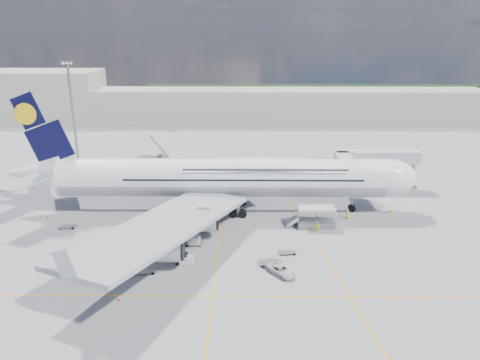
{
  "coord_description": "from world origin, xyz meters",
  "views": [
    {
      "loc": [
        4.17,
        -74.07,
        34.57
      ],
      "look_at": [
        3.4,
        8.0,
        6.94
      ],
      "focal_mm": 35.0,
      "sensor_mm": 36.0,
      "label": 1
    }
  ],
  "objects_px": {
    "cargo_loader": "(315,219)",
    "dolly_nose_far": "(271,262)",
    "dolly_row_a": "(138,271)",
    "cone_wing_right_inner": "(190,232)",
    "cone_wing_left_inner": "(223,175)",
    "crew_wing": "(120,228)",
    "jet_bridge": "(365,161)",
    "cone_nose": "(392,210)",
    "crew_nose": "(389,210)",
    "cone_wing_right_outer": "(119,299)",
    "light_mast": "(73,111)",
    "cone_wing_left_outer": "(183,165)",
    "dolly_back": "(67,226)",
    "airliner": "(224,177)",
    "crew_tug": "(175,245)",
    "catering_truck_outer": "(155,161)",
    "crew_loader": "(318,227)",
    "crew_van": "(348,214)",
    "baggage_tug": "(184,259)",
    "dolly_nose_near": "(287,252)",
    "dolly_row_b": "(145,270)",
    "cone_tail": "(48,217)",
    "catering_truck_inner": "(181,165)",
    "dolly_row_c": "(194,240)",
    "service_van": "(281,270)"
  },
  "relations": [
    {
      "from": "crew_wing",
      "to": "catering_truck_outer",
      "type": "bearing_deg",
      "value": -10.93
    },
    {
      "from": "jet_bridge",
      "to": "cone_wing_right_inner",
      "type": "height_order",
      "value": "jet_bridge"
    },
    {
      "from": "light_mast",
      "to": "service_van",
      "type": "relative_size",
      "value": 5.35
    },
    {
      "from": "catering_truck_inner",
      "to": "cone_nose",
      "type": "xyz_separation_m",
      "value": [
        44.06,
        -25.36,
        -1.51
      ]
    },
    {
      "from": "baggage_tug",
      "to": "crew_nose",
      "type": "xyz_separation_m",
      "value": [
        36.64,
        19.57,
        0.11
      ]
    },
    {
      "from": "baggage_tug",
      "to": "crew_tug",
      "type": "height_order",
      "value": "baggage_tug"
    },
    {
      "from": "catering_truck_outer",
      "to": "dolly_back",
      "type": "bearing_deg",
      "value": -81.2
    },
    {
      "from": "dolly_nose_near",
      "to": "crew_tug",
      "type": "height_order",
      "value": "crew_tug"
    },
    {
      "from": "cargo_loader",
      "to": "crew_wing",
      "type": "height_order",
      "value": "cargo_loader"
    },
    {
      "from": "dolly_row_b",
      "to": "cone_tail",
      "type": "distance_m",
      "value": 29.47
    },
    {
      "from": "airliner",
      "to": "cone_wing_right_inner",
      "type": "height_order",
      "value": "airliner"
    },
    {
      "from": "dolly_back",
      "to": "crew_wing",
      "type": "height_order",
      "value": "crew_wing"
    },
    {
      "from": "dolly_row_c",
      "to": "jet_bridge",
      "type": "bearing_deg",
      "value": 44.15
    },
    {
      "from": "dolly_row_b",
      "to": "cone_wing_left_inner",
      "type": "bearing_deg",
      "value": 67.38
    },
    {
      "from": "crew_nose",
      "to": "crew_wing",
      "type": "relative_size",
      "value": 0.93
    },
    {
      "from": "cone_wing_right_inner",
      "to": "dolly_row_a",
      "type": "bearing_deg",
      "value": -114.73
    },
    {
      "from": "crew_van",
      "to": "cone_wing_right_inner",
      "type": "distance_m",
      "value": 29.37
    },
    {
      "from": "dolly_row_b",
      "to": "catering_truck_inner",
      "type": "relative_size",
      "value": 0.57
    },
    {
      "from": "dolly_row_a",
      "to": "catering_truck_outer",
      "type": "xyz_separation_m",
      "value": [
        -6.97,
        51.94,
        1.42
      ]
    },
    {
      "from": "dolly_row_c",
      "to": "catering_truck_outer",
      "type": "height_order",
      "value": "catering_truck_outer"
    },
    {
      "from": "crew_van",
      "to": "crew_tug",
      "type": "bearing_deg",
      "value": 63.58
    },
    {
      "from": "light_mast",
      "to": "cone_wing_left_outer",
      "type": "xyz_separation_m",
      "value": [
        28.61,
        -5.75,
        -12.91
      ]
    },
    {
      "from": "dolly_nose_far",
      "to": "cone_wing_right_inner",
      "type": "height_order",
      "value": "cone_wing_right_inner"
    },
    {
      "from": "dolly_nose_far",
      "to": "crew_tug",
      "type": "distance_m",
      "value": 15.77
    },
    {
      "from": "airliner",
      "to": "jet_bridge",
      "type": "height_order",
      "value": "airliner"
    },
    {
      "from": "catering_truck_inner",
      "to": "cone_wing_left_outer",
      "type": "xyz_separation_m",
      "value": [
        -0.04,
        4.17,
        -1.47
      ]
    },
    {
      "from": "dolly_row_b",
      "to": "cone_wing_right_inner",
      "type": "relative_size",
      "value": 5.7
    },
    {
      "from": "airliner",
      "to": "cone_wing_left_inner",
      "type": "xyz_separation_m",
      "value": [
        -1.01,
        21.3,
        -6.6
      ]
    },
    {
      "from": "airliner",
      "to": "crew_tug",
      "type": "relative_size",
      "value": 48.12
    },
    {
      "from": "cargo_loader",
      "to": "dolly_nose_far",
      "type": "xyz_separation_m",
      "value": [
        -8.61,
        -14.23,
        -0.86
      ]
    },
    {
      "from": "dolly_row_c",
      "to": "crew_tug",
      "type": "xyz_separation_m",
      "value": [
        -2.83,
        -1.64,
        -0.07
      ]
    },
    {
      "from": "airliner",
      "to": "dolly_nose_far",
      "type": "xyz_separation_m",
      "value": [
        7.94,
        -21.33,
        -6.48
      ]
    },
    {
      "from": "baggage_tug",
      "to": "crew_wing",
      "type": "relative_size",
      "value": 1.53
    },
    {
      "from": "crew_loader",
      "to": "cone_tail",
      "type": "distance_m",
      "value": 49.63
    },
    {
      "from": "catering_truck_outer",
      "to": "crew_tug",
      "type": "xyz_separation_m",
      "value": [
        11.41,
        -44.64,
        -0.89
      ]
    },
    {
      "from": "crew_wing",
      "to": "cone_wing_left_outer",
      "type": "height_order",
      "value": "crew_wing"
    },
    {
      "from": "baggage_tug",
      "to": "dolly_row_b",
      "type": "bearing_deg",
      "value": -147.72
    },
    {
      "from": "light_mast",
      "to": "dolly_nose_near",
      "type": "distance_m",
      "value": 74.58
    },
    {
      "from": "dolly_nose_near",
      "to": "cone_wing_right_outer",
      "type": "xyz_separation_m",
      "value": [
        -23.28,
        -13.36,
        -0.04
      ]
    },
    {
      "from": "jet_bridge",
      "to": "light_mast",
      "type": "bearing_deg",
      "value": 160.98
    },
    {
      "from": "crew_van",
      "to": "light_mast",
      "type": "bearing_deg",
      "value": 9.0
    },
    {
      "from": "crew_loader",
      "to": "crew_van",
      "type": "distance_m",
      "value": 8.82
    },
    {
      "from": "cone_wing_left_inner",
      "to": "cone_wing_right_inner",
      "type": "xyz_separation_m",
      "value": [
        -4.39,
        -31.93,
        0.04
      ]
    },
    {
      "from": "jet_bridge",
      "to": "cone_nose",
      "type": "height_order",
      "value": "jet_bridge"
    },
    {
      "from": "catering_truck_inner",
      "to": "dolly_nose_far",
      "type": "bearing_deg",
      "value": -61.54
    },
    {
      "from": "crew_nose",
      "to": "cone_wing_right_outer",
      "type": "bearing_deg",
      "value": -179.9
    },
    {
      "from": "crew_van",
      "to": "cone_tail",
      "type": "distance_m",
      "value": 55.76
    },
    {
      "from": "cargo_loader",
      "to": "catering_truck_inner",
      "type": "bearing_deg",
      "value": 131.2
    },
    {
      "from": "dolly_row_a",
      "to": "cone_wing_right_inner",
      "type": "distance_m",
      "value": 14.7
    },
    {
      "from": "light_mast",
      "to": "cargo_loader",
      "type": "bearing_deg",
      "value": -36.54
    }
  ]
}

